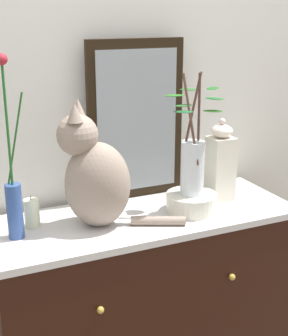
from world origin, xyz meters
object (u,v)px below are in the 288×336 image
object	(u,v)px
sideboard	(144,322)
bowl_porcelain	(191,202)
jar_lidded_porcelain	(220,163)
vase_slim_green	(13,195)
candle_pillar	(32,213)
mirror_leaning	(136,121)
cat_sitting	(94,175)
vase_glass_clear	(193,162)

from	to	relation	value
sideboard	bowl_porcelain	xyz separation A→B (m)	(0.17, -0.04, 0.49)
jar_lidded_porcelain	sideboard	bearing A→B (deg)	-175.12
vase_slim_green	jar_lidded_porcelain	distance (m)	0.80
candle_pillar	mirror_leaning	bearing A→B (deg)	15.57
cat_sitting	candle_pillar	bearing A→B (deg)	159.35
cat_sitting	vase_slim_green	size ratio (longest dim) A/B	0.73
bowl_porcelain	cat_sitting	bearing A→B (deg)	175.56
vase_glass_clear	candle_pillar	xyz separation A→B (m)	(-0.57, 0.11, -0.14)
jar_lidded_porcelain	vase_glass_clear	bearing A→B (deg)	-157.14
sideboard	bowl_porcelain	world-z (taller)	bowl_porcelain
cat_sitting	candle_pillar	xyz separation A→B (m)	(-0.20, 0.08, -0.13)
mirror_leaning	cat_sitting	bearing A→B (deg)	-140.07
candle_pillar	cat_sitting	bearing A→B (deg)	-20.65
vase_glass_clear	vase_slim_green	bearing A→B (deg)	175.90
bowl_porcelain	candle_pillar	bearing A→B (deg)	169.49
jar_lidded_porcelain	vase_slim_green	bearing A→B (deg)	-178.28
vase_glass_clear	candle_pillar	distance (m)	0.60
jar_lidded_porcelain	candle_pillar	world-z (taller)	jar_lidded_porcelain
mirror_leaning	candle_pillar	world-z (taller)	mirror_leaning
sideboard	jar_lidded_porcelain	world-z (taller)	jar_lidded_porcelain
cat_sitting	vase_glass_clear	bearing A→B (deg)	-4.48
mirror_leaning	candle_pillar	xyz separation A→B (m)	(-0.44, -0.12, -0.26)
mirror_leaning	cat_sitting	distance (m)	0.34
bowl_porcelain	candle_pillar	distance (m)	0.58
mirror_leaning	bowl_porcelain	bearing A→B (deg)	-61.78
cat_sitting	bowl_porcelain	bearing A→B (deg)	-4.44
vase_slim_green	candle_pillar	size ratio (longest dim) A/B	5.35
bowl_porcelain	vase_slim_green	bearing A→B (deg)	175.92
bowl_porcelain	mirror_leaning	bearing A→B (deg)	118.22
sideboard	cat_sitting	distance (m)	0.67
jar_lidded_porcelain	candle_pillar	size ratio (longest dim) A/B	2.91
cat_sitting	candle_pillar	world-z (taller)	cat_sitting
vase_slim_green	cat_sitting	bearing A→B (deg)	-3.59
vase_glass_clear	bowl_porcelain	bearing A→B (deg)	123.51
sideboard	mirror_leaning	distance (m)	0.79
vase_slim_green	vase_glass_clear	bearing A→B (deg)	-4.10
cat_sitting	vase_slim_green	xyz separation A→B (m)	(-0.27, 0.02, -0.04)
sideboard	mirror_leaning	size ratio (longest dim) A/B	1.84
mirror_leaning	vase_slim_green	size ratio (longest dim) A/B	1.04
bowl_porcelain	jar_lidded_porcelain	bearing A→B (deg)	22.75
vase_slim_green	bowl_porcelain	world-z (taller)	vase_slim_green
sideboard	mirror_leaning	world-z (taller)	mirror_leaning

